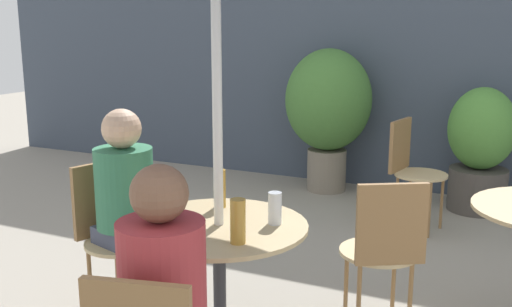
{
  "coord_description": "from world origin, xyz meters",
  "views": [
    {
      "loc": [
        1.12,
        -2.22,
        1.65
      ],
      "look_at": [
        -0.13,
        0.46,
        0.99
      ],
      "focal_mm": 42.0,
      "sensor_mm": 36.0,
      "label": 1
    }
  ],
  "objects_px": {
    "bistro_chair_0": "(112,225)",
    "seated_person_1": "(164,296)",
    "beer_glass_2": "(220,189)",
    "cafe_table_near": "(219,259)",
    "potted_plant_0": "(328,106)",
    "seated_person_0": "(126,197)",
    "beer_glass_0": "(238,221)",
    "bistro_chair_3": "(410,163)",
    "beer_glass_3": "(162,209)",
    "bistro_chair_2": "(385,244)",
    "potted_plant_1": "(481,146)",
    "beer_glass_1": "(275,208)"
  },
  "relations": [
    {
      "from": "beer_glass_1",
      "to": "beer_glass_2",
      "type": "bearing_deg",
      "value": 161.32
    },
    {
      "from": "beer_glass_3",
      "to": "potted_plant_1",
      "type": "distance_m",
      "value": 3.51
    },
    {
      "from": "cafe_table_near",
      "to": "beer_glass_2",
      "type": "bearing_deg",
      "value": 116.9
    },
    {
      "from": "seated_person_0",
      "to": "potted_plant_0",
      "type": "height_order",
      "value": "potted_plant_0"
    },
    {
      "from": "bistro_chair_2",
      "to": "seated_person_1",
      "type": "height_order",
      "value": "seated_person_1"
    },
    {
      "from": "beer_glass_0",
      "to": "seated_person_1",
      "type": "bearing_deg",
      "value": -93.04
    },
    {
      "from": "beer_glass_0",
      "to": "seated_person_0",
      "type": "bearing_deg",
      "value": 156.17
    },
    {
      "from": "cafe_table_near",
      "to": "seated_person_1",
      "type": "distance_m",
      "value": 0.72
    },
    {
      "from": "beer_glass_1",
      "to": "cafe_table_near",
      "type": "bearing_deg",
      "value": -154.25
    },
    {
      "from": "potted_plant_0",
      "to": "seated_person_1",
      "type": "bearing_deg",
      "value": -79.67
    },
    {
      "from": "seated_person_1",
      "to": "beer_glass_3",
      "type": "relative_size",
      "value": 6.74
    },
    {
      "from": "bistro_chair_0",
      "to": "bistro_chair_3",
      "type": "xyz_separation_m",
      "value": [
        1.21,
        2.21,
        0.0
      ]
    },
    {
      "from": "seated_person_1",
      "to": "cafe_table_near",
      "type": "bearing_deg",
      "value": -90.0
    },
    {
      "from": "potted_plant_0",
      "to": "cafe_table_near",
      "type": "bearing_deg",
      "value": -80.26
    },
    {
      "from": "bistro_chair_2",
      "to": "beer_glass_0",
      "type": "height_order",
      "value": "beer_glass_0"
    },
    {
      "from": "seated_person_0",
      "to": "beer_glass_0",
      "type": "relative_size",
      "value": 6.34
    },
    {
      "from": "beer_glass_0",
      "to": "beer_glass_1",
      "type": "xyz_separation_m",
      "value": [
        0.04,
        0.29,
        -0.02
      ]
    },
    {
      "from": "beer_glass_0",
      "to": "bistro_chair_0",
      "type": "bearing_deg",
      "value": 157.1
    },
    {
      "from": "bistro_chair_0",
      "to": "potted_plant_0",
      "type": "xyz_separation_m",
      "value": [
        0.26,
        3.0,
        0.31
      ]
    },
    {
      "from": "beer_glass_2",
      "to": "beer_glass_3",
      "type": "distance_m",
      "value": 0.39
    },
    {
      "from": "bistro_chair_3",
      "to": "beer_glass_2",
      "type": "bearing_deg",
      "value": 178.3
    },
    {
      "from": "beer_glass_0",
      "to": "beer_glass_3",
      "type": "bearing_deg",
      "value": 176.41
    },
    {
      "from": "bistro_chair_3",
      "to": "seated_person_0",
      "type": "distance_m",
      "value": 2.5
    },
    {
      "from": "seated_person_0",
      "to": "potted_plant_0",
      "type": "distance_m",
      "value": 3.04
    },
    {
      "from": "beer_glass_1",
      "to": "beer_glass_3",
      "type": "distance_m",
      "value": 0.51
    },
    {
      "from": "bistro_chair_0",
      "to": "beer_glass_2",
      "type": "relative_size",
      "value": 4.58
    },
    {
      "from": "potted_plant_1",
      "to": "bistro_chair_2",
      "type": "bearing_deg",
      "value": -95.22
    },
    {
      "from": "cafe_table_near",
      "to": "potted_plant_0",
      "type": "bearing_deg",
      "value": 99.74
    },
    {
      "from": "beer_glass_3",
      "to": "potted_plant_0",
      "type": "height_order",
      "value": "potted_plant_0"
    },
    {
      "from": "bistro_chair_0",
      "to": "bistro_chair_3",
      "type": "relative_size",
      "value": 1.0
    },
    {
      "from": "beer_glass_0",
      "to": "cafe_table_near",
      "type": "bearing_deg",
      "value": 136.84
    },
    {
      "from": "bistro_chair_2",
      "to": "potted_plant_1",
      "type": "bearing_deg",
      "value": -125.4
    },
    {
      "from": "bistro_chair_0",
      "to": "beer_glass_3",
      "type": "relative_size",
      "value": 4.99
    },
    {
      "from": "bistro_chair_3",
      "to": "bistro_chair_0",
      "type": "bearing_deg",
      "value": 162.56
    },
    {
      "from": "seated_person_1",
      "to": "beer_glass_0",
      "type": "distance_m",
      "value": 0.52
    },
    {
      "from": "bistro_chair_2",
      "to": "beer_glass_3",
      "type": "distance_m",
      "value": 1.16
    },
    {
      "from": "seated_person_0",
      "to": "seated_person_1",
      "type": "distance_m",
      "value": 1.22
    },
    {
      "from": "bistro_chair_3",
      "to": "beer_glass_3",
      "type": "xyz_separation_m",
      "value": [
        -0.61,
        -2.61,
        0.29
      ]
    },
    {
      "from": "beer_glass_1",
      "to": "beer_glass_2",
      "type": "xyz_separation_m",
      "value": [
        -0.35,
        0.12,
        0.02
      ]
    },
    {
      "from": "bistro_chair_2",
      "to": "seated_person_0",
      "type": "bearing_deg",
      "value": -13.08
    },
    {
      "from": "bistro_chair_0",
      "to": "seated_person_1",
      "type": "relative_size",
      "value": 0.74
    },
    {
      "from": "bistro_chair_2",
      "to": "potted_plant_0",
      "type": "xyz_separation_m",
      "value": [
        -1.19,
        2.64,
        0.31
      ]
    },
    {
      "from": "seated_person_0",
      "to": "potted_plant_0",
      "type": "relative_size",
      "value": 0.86
    },
    {
      "from": "cafe_table_near",
      "to": "bistro_chair_0",
      "type": "relative_size",
      "value": 0.93
    },
    {
      "from": "bistro_chair_2",
      "to": "beer_glass_2",
      "type": "height_order",
      "value": "beer_glass_2"
    },
    {
      "from": "seated_person_1",
      "to": "beer_glass_2",
      "type": "bearing_deg",
      "value": -86.33
    },
    {
      "from": "cafe_table_near",
      "to": "potted_plant_0",
      "type": "distance_m",
      "value": 3.3
    },
    {
      "from": "bistro_chair_3",
      "to": "seated_person_0",
      "type": "height_order",
      "value": "seated_person_0"
    },
    {
      "from": "cafe_table_near",
      "to": "beer_glass_3",
      "type": "bearing_deg",
      "value": -144.01
    },
    {
      "from": "beer_glass_2",
      "to": "cafe_table_near",
      "type": "bearing_deg",
      "value": -63.1
    }
  ]
}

